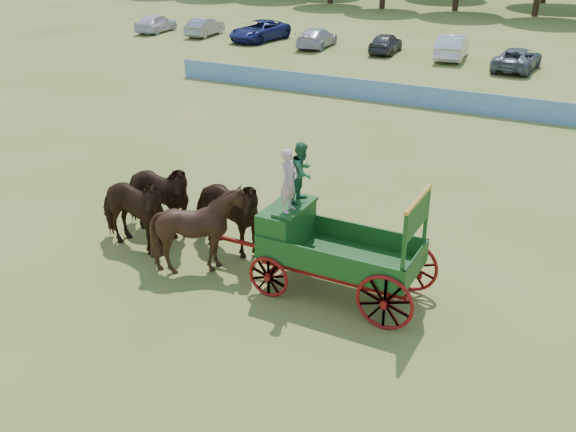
# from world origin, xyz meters

# --- Properties ---
(ground) EXTENTS (160.00, 160.00, 0.00)m
(ground) POSITION_xyz_m (0.00, 0.00, 0.00)
(ground) COLOR olive
(ground) RESTS_ON ground
(horse_lead_left) EXTENTS (2.90, 1.52, 2.36)m
(horse_lead_left) POSITION_xyz_m (-2.26, -0.59, 1.18)
(horse_lead_left) COLOR black
(horse_lead_left) RESTS_ON ground
(horse_lead_right) EXTENTS (2.83, 1.36, 2.36)m
(horse_lead_right) POSITION_xyz_m (-2.26, 0.51, 1.18)
(horse_lead_right) COLOR black
(horse_lead_right) RESTS_ON ground
(horse_wheel_left) EXTENTS (2.37, 2.17, 2.36)m
(horse_wheel_left) POSITION_xyz_m (0.14, -0.59, 1.18)
(horse_wheel_left) COLOR black
(horse_wheel_left) RESTS_ON ground
(horse_wheel_right) EXTENTS (2.97, 1.75, 2.36)m
(horse_wheel_right) POSITION_xyz_m (0.14, 0.51, 1.18)
(horse_wheel_right) COLOR black
(horse_wheel_right) RESTS_ON ground
(farm_dray) EXTENTS (5.99, 2.00, 3.71)m
(farm_dray) POSITION_xyz_m (3.10, -0.02, 1.62)
(farm_dray) COLOR maroon
(farm_dray) RESTS_ON ground
(sponsor_banner) EXTENTS (26.00, 0.08, 1.05)m
(sponsor_banner) POSITION_xyz_m (-1.00, 18.00, 0.53)
(sponsor_banner) COLOR #2063B0
(sponsor_banner) RESTS_ON ground
(parked_cars) EXTENTS (52.11, 7.48, 1.64)m
(parked_cars) POSITION_xyz_m (-0.22, 30.10, 0.74)
(parked_cars) COLOR silver
(parked_cars) RESTS_ON ground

